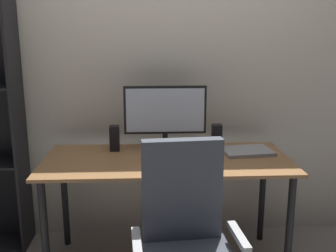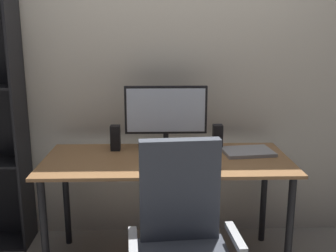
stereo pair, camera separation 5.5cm
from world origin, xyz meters
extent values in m
cube|color=beige|center=(0.00, 0.51, 1.30)|extent=(6.40, 0.10, 2.60)
cube|color=olive|center=(0.00, 0.00, 0.73)|extent=(1.55, 0.68, 0.02)
cylinder|color=black|center=(-0.72, -0.28, 0.36)|extent=(0.04, 0.04, 0.72)
cylinder|color=black|center=(0.72, -0.28, 0.36)|extent=(0.04, 0.04, 0.72)
cylinder|color=black|center=(-0.72, 0.28, 0.36)|extent=(0.04, 0.04, 0.72)
cylinder|color=black|center=(0.72, 0.28, 0.36)|extent=(0.04, 0.04, 0.72)
cylinder|color=black|center=(0.00, 0.20, 0.75)|extent=(0.20, 0.20, 0.01)
cylinder|color=black|center=(0.00, 0.20, 0.80)|extent=(0.04, 0.04, 0.10)
cube|color=black|center=(0.00, 0.20, 1.01)|extent=(0.55, 0.03, 0.32)
cube|color=silver|center=(0.00, 0.19, 1.01)|extent=(0.52, 0.01, 0.29)
cube|color=#B7BABC|center=(0.01, -0.19, 0.75)|extent=(0.29, 0.12, 0.02)
cube|color=black|center=(0.24, -0.18, 0.76)|extent=(0.08, 0.11, 0.03)
cylinder|color=white|center=(0.10, -0.03, 0.79)|extent=(0.08, 0.08, 0.11)
cube|color=white|center=(0.15, -0.03, 0.80)|extent=(0.02, 0.01, 0.06)
cube|color=#99999E|center=(0.54, 0.09, 0.75)|extent=(0.34, 0.27, 0.02)
cube|color=black|center=(-0.34, 0.19, 0.82)|extent=(0.06, 0.07, 0.17)
cube|color=black|center=(0.35, 0.19, 0.82)|extent=(0.06, 0.07, 0.17)
cube|color=#474C56|center=(0.05, -0.54, 0.75)|extent=(0.40, 0.10, 0.52)
cube|color=#B7BABC|center=(-0.17, -0.75, 0.58)|extent=(0.06, 0.26, 0.03)
cube|color=#B7BABC|center=(0.31, -0.71, 0.58)|extent=(0.06, 0.26, 0.03)
cube|color=black|center=(-1.00, 0.30, 0.89)|extent=(0.02, 0.28, 1.78)
camera|label=1|loc=(-0.12, -2.37, 1.51)|focal=41.98mm
camera|label=2|loc=(-0.06, -2.37, 1.51)|focal=41.98mm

